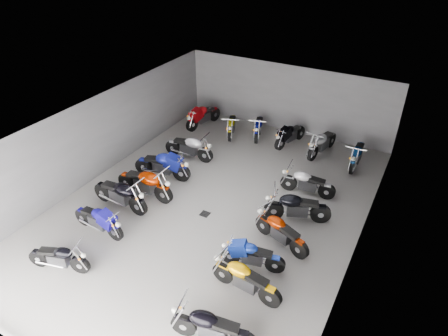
{
  "coord_description": "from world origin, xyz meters",
  "views": [
    {
      "loc": [
        5.85,
        -9.75,
        8.78
      ],
      "look_at": [
        -0.11,
        1.08,
        1.0
      ],
      "focal_mm": 32.0,
      "sensor_mm": 36.0,
      "label": 1
    }
  ],
  "objects": [
    {
      "name": "motorcycle_right_e",
      "position": [
        2.87,
        0.72,
        0.54
      ],
      "size": [
        2.15,
        0.98,
        1.0
      ],
      "rotation": [
        0.0,
        0.0,
        1.95
      ],
      "color": "black",
      "rests_on": "ground"
    },
    {
      "name": "motorcycle_back_e",
      "position": [
        2.26,
        5.56,
        0.54
      ],
      "size": [
        0.65,
        2.23,
        0.99
      ],
      "rotation": [
        0.0,
        0.0,
        2.93
      ],
      "color": "black",
      "rests_on": "ground"
    },
    {
      "name": "drain_grate",
      "position": [
        0.0,
        -0.5,
        0.01
      ],
      "size": [
        0.32,
        0.32,
        0.01
      ],
      "primitive_type": "cube",
      "color": "black",
      "rests_on": "ground"
    },
    {
      "name": "motorcycle_right_f",
      "position": [
        2.69,
        2.36,
        0.5
      ],
      "size": [
        2.06,
        0.46,
        0.91
      ],
      "rotation": [
        0.0,
        0.0,
        1.67
      ],
      "color": "black",
      "rests_on": "ground"
    },
    {
      "name": "motorcycle_left_e",
      "position": [
        -2.63,
        0.71,
        0.56
      ],
      "size": [
        2.32,
        0.64,
        1.03
      ],
      "rotation": [
        0.0,
        0.0,
        -1.38
      ],
      "color": "black",
      "rests_on": "ground"
    },
    {
      "name": "motorcycle_right_a",
      "position": [
        2.7,
        -4.64,
        0.52
      ],
      "size": [
        2.14,
        0.61,
        0.95
      ],
      "rotation": [
        0.0,
        0.0,
        1.77
      ],
      "color": "black",
      "rests_on": "ground"
    },
    {
      "name": "motorcycle_back_c",
      "position": [
        -0.83,
        5.73,
        0.49
      ],
      "size": [
        0.76,
        1.98,
        0.9
      ],
      "rotation": [
        0.0,
        0.0,
        3.46
      ],
      "color": "black",
      "rests_on": "ground"
    },
    {
      "name": "ceiling",
      "position": [
        0.0,
        0.0,
        3.22
      ],
      "size": [
        10.0,
        14.0,
        0.04
      ],
      "primitive_type": "cube",
      "color": "black",
      "rests_on": "wall_back"
    },
    {
      "name": "motorcycle_left_a",
      "position": [
        -2.36,
        -4.72,
        0.46
      ],
      "size": [
        1.87,
        0.67,
        0.84
      ],
      "rotation": [
        0.0,
        0.0,
        -1.28
      ],
      "color": "black",
      "rests_on": "ground"
    },
    {
      "name": "wall_back",
      "position": [
        0.0,
        7.0,
        1.6
      ],
      "size": [
        10.0,
        0.1,
        3.2
      ],
      "primitive_type": "cube",
      "color": "slate",
      "rests_on": "ground"
    },
    {
      "name": "wall_right",
      "position": [
        5.0,
        0.0,
        1.6
      ],
      "size": [
        0.1,
        14.0,
        3.2
      ],
      "primitive_type": "cube",
      "color": "slate",
      "rests_on": "ground"
    },
    {
      "name": "wall_left",
      "position": [
        -5.0,
        0.0,
        1.6
      ],
      "size": [
        0.1,
        14.0,
        3.2
      ],
      "primitive_type": "cube",
      "color": "slate",
      "rests_on": "ground"
    },
    {
      "name": "motorcycle_left_c",
      "position": [
        -2.79,
        -1.58,
        0.57
      ],
      "size": [
        2.37,
        0.48,
        1.04
      ],
      "rotation": [
        0.0,
        0.0,
        -1.6
      ],
      "color": "black",
      "rests_on": "ground"
    },
    {
      "name": "motorcycle_right_b",
      "position": [
        2.74,
        -2.9,
        0.51
      ],
      "size": [
        2.14,
        0.47,
        0.94
      ],
      "rotation": [
        0.0,
        0.0,
        1.49
      ],
      "color": "black",
      "rests_on": "ground"
    },
    {
      "name": "motorcycle_back_f",
      "position": [
        3.82,
        5.31,
        0.51
      ],
      "size": [
        0.42,
        2.13,
        0.94
      ],
      "rotation": [
        0.0,
        0.0,
        3.17
      ],
      "color": "black",
      "rests_on": "ground"
    },
    {
      "name": "ground",
      "position": [
        0.0,
        0.0,
        0.0
      ],
      "size": [
        14.0,
        14.0,
        0.0
      ],
      "primitive_type": "plane",
      "color": "gray",
      "rests_on": "ground"
    },
    {
      "name": "motorcycle_right_c",
      "position": [
        2.49,
        -1.96,
        0.46
      ],
      "size": [
        1.91,
        0.58,
        0.85
      ],
      "rotation": [
        0.0,
        0.0,
        1.8
      ],
      "color": "black",
      "rests_on": "ground"
    },
    {
      "name": "motorcycle_left_d",
      "position": [
        -2.45,
        -0.63,
        0.58
      ],
      "size": [
        2.4,
        0.46,
        1.06
      ],
      "rotation": [
        0.0,
        0.0,
        -1.57
      ],
      "color": "black",
      "rests_on": "ground"
    },
    {
      "name": "motorcycle_back_a",
      "position": [
        -3.68,
        5.42,
        0.54
      ],
      "size": [
        0.67,
        2.24,
        0.99
      ],
      "rotation": [
        0.0,
        0.0,
        2.92
      ],
      "color": "black",
      "rests_on": "ground"
    },
    {
      "name": "motorcycle_left_f",
      "position": [
        -2.54,
        2.46,
        0.54
      ],
      "size": [
        2.24,
        0.48,
        0.98
      ],
      "rotation": [
        0.0,
        0.0,
        -1.5
      ],
      "color": "black",
      "rests_on": "ground"
    },
    {
      "name": "motorcycle_right_d",
      "position": [
        2.85,
        -0.64,
        0.51
      ],
      "size": [
        2.03,
        0.84,
        0.93
      ],
      "rotation": [
        0.0,
        0.0,
        1.23
      ],
      "color": "black",
      "rests_on": "ground"
    },
    {
      "name": "motorcycle_back_d",
      "position": [
        0.75,
        5.68,
        0.5
      ],
      "size": [
        0.72,
        2.02,
        0.91
      ],
      "rotation": [
        0.0,
        0.0,
        2.85
      ],
      "color": "black",
      "rests_on": "ground"
    },
    {
      "name": "motorcycle_left_b",
      "position": [
        -2.52,
        -2.94,
        0.5
      ],
      "size": [
        2.07,
        0.43,
        0.91
      ],
      "rotation": [
        0.0,
        0.0,
        -1.62
      ],
      "color": "black",
      "rests_on": "ground"
    },
    {
      "name": "motorcycle_back_b",
      "position": [
        -2.01,
        5.28,
        0.48
      ],
      "size": [
        0.86,
        1.91,
        0.88
      ],
      "rotation": [
        0.0,
        0.0,
        3.52
      ],
      "color": "black",
      "rests_on": "ground"
    }
  ]
}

